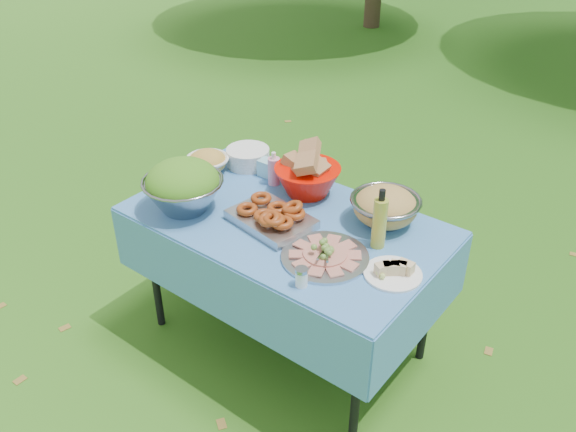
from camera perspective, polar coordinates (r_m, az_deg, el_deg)
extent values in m
plane|color=#0E370A|center=(3.31, -0.16, -11.45)|extent=(80.00, 80.00, 0.00)
cube|color=#7EC0F3|center=(3.05, -0.17, -6.31)|extent=(1.46, 0.86, 0.76)
cylinder|color=white|center=(3.29, -3.77, 5.54)|extent=(0.24, 0.24, 0.09)
cube|color=#92D4E5|center=(3.18, -1.87, 4.49)|extent=(0.10, 0.07, 0.09)
cylinder|color=pink|center=(3.08, -1.33, 4.49)|extent=(0.08, 0.08, 0.18)
cube|color=#ACACB0|center=(2.78, -1.58, 0.05)|extent=(0.41, 0.32, 0.09)
cylinder|color=#ACADB3|center=(2.56, 3.50, -3.16)|extent=(0.50, 0.50, 0.09)
cylinder|color=#ABAC36|center=(2.61, 8.59, -0.24)|extent=(0.07, 0.07, 0.28)
cylinder|color=white|center=(2.51, 9.83, -4.86)|extent=(0.27, 0.27, 0.07)
cylinder|color=white|center=(2.41, 1.27, -5.74)|extent=(0.07, 0.07, 0.08)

